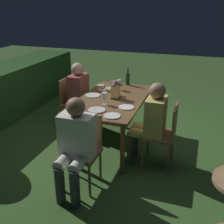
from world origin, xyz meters
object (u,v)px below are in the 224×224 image
plate_b (112,116)px  bowl_bread (115,83)px  lantern_centerpiece (116,89)px  plate_a (126,107)px  dining_table (112,102)px  person_in_mustard (151,120)px  person_in_rust (82,93)px  bowl_olives (101,86)px  chair_side_left_a (165,132)px  green_bottle_on_table (128,79)px  chair_side_right_b (72,100)px  person_in_cream (75,143)px  plate_c (97,110)px  chair_head_near (83,147)px  wine_glass_a (119,83)px  wine_glass_b (105,96)px  plate_d (93,95)px  wine_glass_c (114,87)px  bowl_salad (110,89)px

plate_b → bowl_bread: 1.41m
lantern_centerpiece → plate_a: lantern_centerpiece is taller
dining_table → person_in_mustard: person_in_mustard is taller
person_in_rust → bowl_olives: person_in_rust is taller
lantern_centerpiece → bowl_bread: lantern_centerpiece is taller
chair_side_left_a → green_bottle_on_table: bearing=36.5°
chair_side_right_b → plate_b: size_ratio=4.07×
dining_table → person_in_cream: (-1.27, 0.00, -0.05)m
plate_b → plate_c: 0.29m
chair_side_left_a → chair_head_near: size_ratio=1.00×
bowl_bread → wine_glass_a: bearing=-150.4°
chair_side_right_b → wine_glass_b: 1.13m
wine_glass_a → plate_b: size_ratio=0.79×
bowl_olives → dining_table: bearing=-142.3°
lantern_centerpiece → person_in_mustard: bearing=-122.3°
plate_a → plate_d: bearing=62.3°
person_in_mustard → chair_side_left_a: bearing=-90.0°
chair_head_near → bowl_olives: chair_head_near is taller
person_in_rust → wine_glass_b: 0.95m
dining_table → person_in_mustard: bearing=-119.3°
dining_table → person_in_rust: size_ratio=1.44×
chair_side_left_a → person_in_rust: (0.75, 1.52, 0.15)m
chair_side_left_a → wine_glass_c: (0.54, 0.89, 0.38)m
person_in_cream → plate_c: person_in_cream is taller
chair_side_left_a → plate_d: size_ratio=3.83×
person_in_mustard → plate_b: bearing=123.2°
person_in_mustard → dining_table: bearing=60.7°
bowl_olives → plate_a: bearing=-139.3°
wine_glass_a → dining_table: bearing=-176.5°
chair_side_right_b → person_in_rust: person_in_rust is taller
chair_side_left_a → wine_glass_b: wine_glass_b is taller
chair_side_left_a → wine_glass_c: size_ratio=5.15×
wine_glass_a → chair_head_near: bearing=-179.0°
bowl_bread → person_in_rust: bearing=123.6°
plate_b → chair_side_left_a: bearing=-65.7°
chair_side_right_b → bowl_bread: 0.81m
chair_head_near → green_bottle_on_table: green_bottle_on_table is taller
dining_table → plate_a: (-0.31, -0.31, 0.06)m
green_bottle_on_table → lantern_centerpiece: bearing=-178.4°
person_in_cream → plate_a: 1.01m
plate_d → bowl_salad: (0.32, -0.16, 0.02)m
chair_head_near → bowl_olives: bearing=13.0°
chair_head_near → dining_table: bearing=0.0°
person_in_rust → plate_a: size_ratio=5.50×
bowl_olives → wine_glass_a: bearing=-95.7°
dining_table → chair_side_left_a: (-0.37, -0.86, -0.20)m
chair_head_near → wine_glass_b: size_ratio=5.15×
dining_table → chair_side_right_b: size_ratio=1.91×
chair_head_near → lantern_centerpiece: (1.09, -0.05, 0.41)m
plate_d → plate_a: bearing=-117.7°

